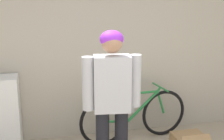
% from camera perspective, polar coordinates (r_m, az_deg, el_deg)
% --- Properties ---
extents(wall_back, '(8.00, 0.07, 2.60)m').
position_cam_1_polar(wall_back, '(4.54, -2.97, 3.72)').
color(wall_back, '#B7AD99').
rests_on(wall_back, ground_plane).
extents(person, '(0.66, 0.29, 1.72)m').
position_cam_1_polar(person, '(3.44, -0.01, -4.38)').
color(person, black).
rests_on(person, ground_plane).
extents(bicycle, '(1.65, 0.46, 0.78)m').
position_cam_1_polar(bicycle, '(4.57, 4.17, -8.34)').
color(bicycle, black).
rests_on(bicycle, ground_plane).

